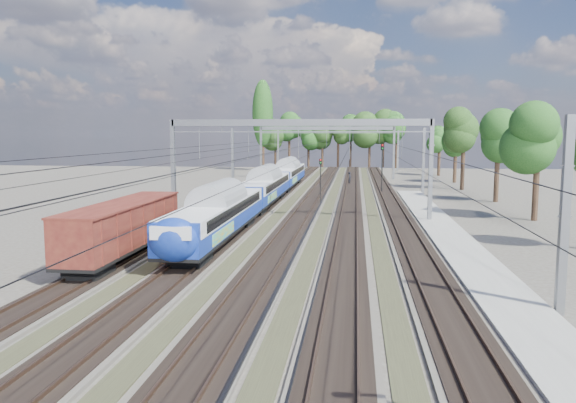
# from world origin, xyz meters

# --- Properties ---
(ground) EXTENTS (220.00, 220.00, 0.00)m
(ground) POSITION_xyz_m (0.00, 0.00, 0.00)
(ground) COLOR #47423A
(ground) RESTS_ON ground
(track_bed) EXTENTS (21.00, 130.00, 0.34)m
(track_bed) POSITION_xyz_m (-0.00, 45.00, 0.10)
(track_bed) COLOR #47423A
(track_bed) RESTS_ON ground
(platform) EXTENTS (3.00, 70.00, 0.30)m
(platform) POSITION_xyz_m (12.00, 20.00, 0.15)
(platform) COLOR gray
(platform) RESTS_ON ground
(catenary) EXTENTS (25.65, 130.00, 9.00)m
(catenary) POSITION_xyz_m (0.33, 52.69, 6.40)
(catenary) COLOR slate
(catenary) RESTS_ON ground
(tree_belt) EXTENTS (39.84, 100.63, 11.87)m
(tree_belt) POSITION_xyz_m (6.61, 94.46, 8.06)
(tree_belt) COLOR black
(tree_belt) RESTS_ON ground
(poplar) EXTENTS (4.40, 4.40, 19.04)m
(poplar) POSITION_xyz_m (-14.50, 98.00, 11.89)
(poplar) COLOR black
(poplar) RESTS_ON ground
(emu_train) EXTENTS (2.92, 61.79, 4.27)m
(emu_train) POSITION_xyz_m (-4.50, 38.83, 2.51)
(emu_train) COLOR black
(emu_train) RESTS_ON ground
(freight_boxcar) EXTENTS (2.74, 13.25, 3.42)m
(freight_boxcar) POSITION_xyz_m (-9.00, 12.85, 2.08)
(freight_boxcar) COLOR black
(freight_boxcar) RESTS_ON ground
(worker) EXTENTS (0.53, 0.75, 1.96)m
(worker) POSITION_xyz_m (4.18, 66.30, 0.98)
(worker) COLOR black
(worker) RESTS_ON ground
(signal_near) EXTENTS (0.32, 0.29, 5.04)m
(signal_near) POSITION_xyz_m (1.26, 41.42, 3.19)
(signal_near) COLOR black
(signal_near) RESTS_ON ground
(signal_far) EXTENTS (0.45, 0.42, 6.41)m
(signal_far) POSITION_xyz_m (8.49, 54.90, 4.06)
(signal_far) COLOR black
(signal_far) RESTS_ON ground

